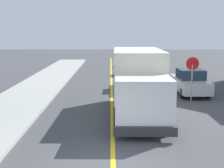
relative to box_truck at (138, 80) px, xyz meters
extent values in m
cube|color=gold|center=(-1.30, 3.67, -1.76)|extent=(0.16, 56.00, 0.01)
cube|color=#F2EDCC|center=(0.01, 0.73, 0.13)|extent=(2.50, 5.05, 2.60)
cube|color=white|center=(-0.06, -2.77, -0.32)|extent=(2.32, 2.05, 1.70)
cube|color=#1E2D3D|center=(-0.07, -3.67, 0.06)|extent=(2.04, 0.12, 0.75)
cube|color=#2D2D33|center=(-0.08, -3.85, -1.35)|extent=(2.40, 0.25, 0.36)
cylinder|color=black|center=(1.00, -2.59, -1.27)|extent=(0.32, 1.01, 1.00)
cylinder|color=black|center=(-1.10, -2.54, -1.27)|extent=(0.32, 1.01, 1.00)
cylinder|color=black|center=(1.09, 1.96, -1.27)|extent=(0.32, 1.01, 1.00)
cylinder|color=black|center=(-1.01, 2.00, -1.27)|extent=(0.32, 1.01, 1.00)
cube|color=silver|center=(0.34, 6.57, -1.12)|extent=(1.83, 4.41, 0.76)
cube|color=#1E2D3D|center=(0.34, 6.72, -0.42)|extent=(1.59, 1.81, 0.64)
cylinder|color=black|center=(1.12, 5.15, -1.45)|extent=(0.22, 0.64, 0.64)
cylinder|color=black|center=(-0.46, 5.16, -1.45)|extent=(0.22, 0.64, 0.64)
cylinder|color=black|center=(1.14, 7.97, -1.45)|extent=(0.22, 0.64, 0.64)
cylinder|color=black|center=(-0.44, 7.98, -1.45)|extent=(0.22, 0.64, 0.64)
cube|color=#4C564C|center=(0.89, 13.88, -1.12)|extent=(2.00, 4.48, 0.76)
cube|color=#1E2D3D|center=(0.89, 14.03, -0.42)|extent=(1.67, 1.87, 0.64)
cylinder|color=black|center=(1.75, 12.51, -1.45)|extent=(0.25, 0.65, 0.64)
cylinder|color=black|center=(0.17, 12.44, -1.45)|extent=(0.25, 0.65, 0.64)
cylinder|color=black|center=(1.62, 15.33, -1.45)|extent=(0.25, 0.65, 0.64)
cylinder|color=black|center=(0.04, 15.25, -1.45)|extent=(0.25, 0.65, 0.64)
cube|color=maroon|center=(1.19, 20.40, -1.12)|extent=(1.96, 4.46, 0.76)
cube|color=#1E2D3D|center=(1.18, 20.55, -0.42)|extent=(1.65, 1.86, 0.64)
cylinder|color=black|center=(2.03, 19.02, -1.45)|extent=(0.24, 0.65, 0.64)
cylinder|color=black|center=(0.45, 18.97, -1.45)|extent=(0.24, 0.65, 0.64)
cylinder|color=black|center=(1.92, 21.84, -1.45)|extent=(0.24, 0.65, 0.64)
cylinder|color=black|center=(0.35, 21.78, -1.45)|extent=(0.24, 0.65, 0.64)
cube|color=#B7B7BC|center=(3.90, 4.99, -1.12)|extent=(1.83, 4.41, 0.76)
cube|color=#1E2D3D|center=(3.90, 4.84, -0.42)|extent=(1.59, 1.81, 0.64)
cylinder|color=black|center=(3.10, 6.39, -1.45)|extent=(0.22, 0.64, 0.64)
cylinder|color=black|center=(4.68, 6.40, -1.45)|extent=(0.22, 0.64, 0.64)
cylinder|color=black|center=(3.12, 3.57, -1.45)|extent=(0.22, 0.64, 0.64)
cylinder|color=black|center=(4.70, 3.58, -1.45)|extent=(0.22, 0.64, 0.64)
cylinder|color=gray|center=(3.44, 2.82, -0.67)|extent=(0.08, 0.08, 2.20)
cylinder|color=red|center=(3.44, 2.85, 0.48)|extent=(0.76, 0.03, 0.76)
cylinder|color=white|center=(3.44, 2.87, 0.48)|extent=(0.80, 0.02, 0.80)
camera|label=1|loc=(-1.38, -14.46, 2.36)|focal=47.57mm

